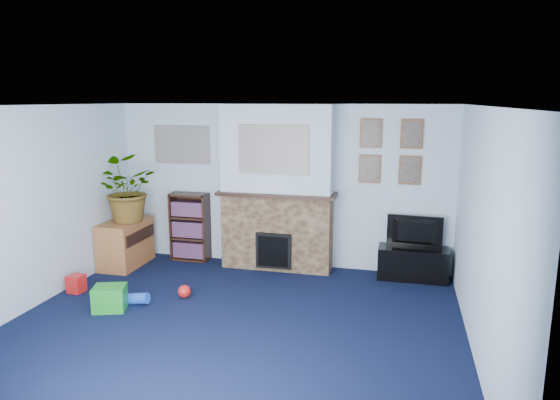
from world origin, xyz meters
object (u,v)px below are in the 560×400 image
(television, at_px, (414,232))
(sideboard, at_px, (126,243))
(bookshelf, at_px, (190,228))
(tv_stand, at_px, (413,263))

(television, height_order, sideboard, television)
(bookshelf, xyz_separation_m, sideboard, (-0.83, -0.49, -0.15))
(tv_stand, xyz_separation_m, television, (-0.00, 0.02, 0.44))
(bookshelf, height_order, sideboard, bookshelf)
(television, bearing_deg, tv_stand, 94.12)
(television, height_order, bookshelf, bookshelf)
(bookshelf, bearing_deg, tv_stand, -1.31)
(tv_stand, bearing_deg, sideboard, -174.31)
(tv_stand, relative_size, television, 1.25)
(tv_stand, height_order, television, television)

